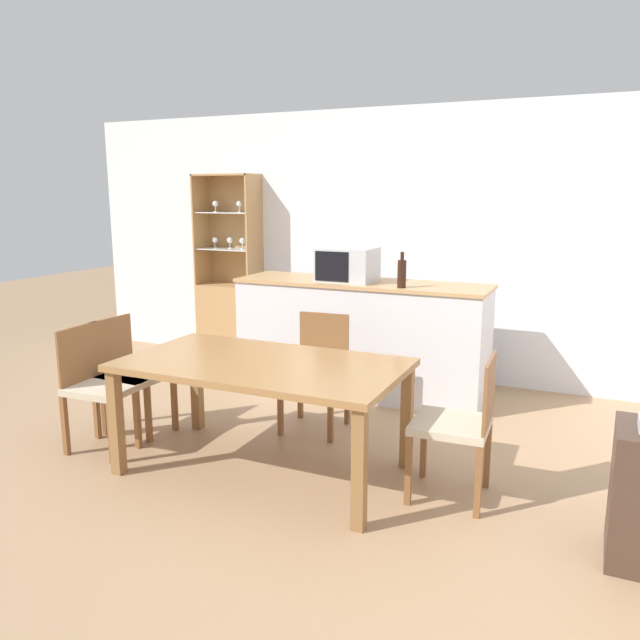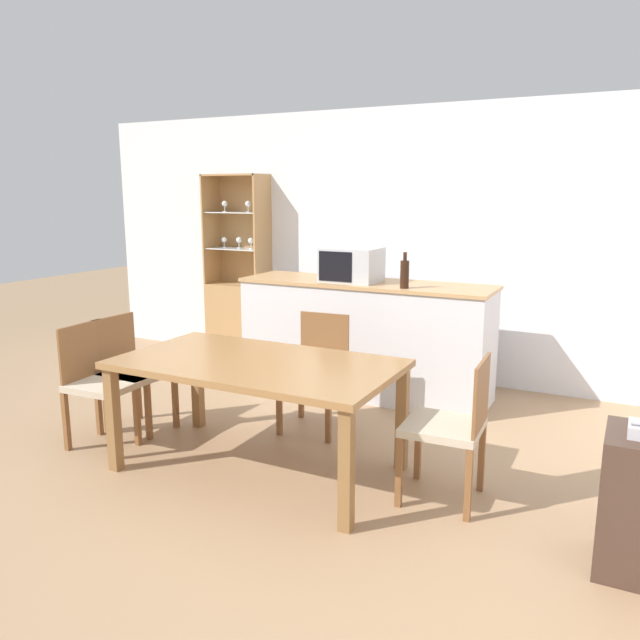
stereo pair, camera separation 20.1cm
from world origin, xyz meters
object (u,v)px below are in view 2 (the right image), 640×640
at_px(dining_chair_head_far, 316,370).
at_px(dining_chair_side_left_near, 101,383).
at_px(display_cabinet, 239,304).
at_px(wine_bottle, 405,274).
at_px(microwave, 352,265).
at_px(dining_table, 257,373).
at_px(dining_chair_side_left_far, 131,372).
at_px(dining_chair_side_right_far, 451,426).

xyz_separation_m(dining_chair_head_far, dining_chair_side_left_near, (-1.21, -0.97, 0.00)).
height_order(display_cabinet, wine_bottle, display_cabinet).
xyz_separation_m(display_cabinet, microwave, (1.59, -0.58, 0.57)).
bearing_deg(microwave, display_cabinet, 159.78).
bearing_deg(dining_chair_side_left_near, dining_table, 94.19).
distance_m(display_cabinet, dining_table, 2.89).
relative_size(display_cabinet, dining_table, 1.11).
bearing_deg(wine_bottle, microwave, 162.66).
bearing_deg(microwave, dining_chair_side_left_far, -124.13).
distance_m(display_cabinet, dining_chair_side_right_far, 3.65).
bearing_deg(wine_bottle, dining_chair_side_right_far, -60.71).
bearing_deg(dining_chair_side_left_far, display_cabinet, -164.00).
bearing_deg(dining_chair_head_far, display_cabinet, -45.41).
relative_size(dining_chair_head_far, dining_chair_side_left_near, 1.00).
height_order(dining_chair_side_left_far, dining_chair_side_left_near, same).
height_order(display_cabinet, dining_table, display_cabinet).
bearing_deg(dining_table, dining_chair_side_right_far, 7.02).
xyz_separation_m(dining_chair_head_far, wine_bottle, (0.42, 0.75, 0.67)).
distance_m(dining_table, dining_chair_side_right_far, 1.23).
distance_m(dining_chair_head_far, dining_chair_side_left_near, 1.55).
distance_m(dining_chair_side_right_far, wine_bottle, 1.76).
distance_m(dining_chair_head_far, dining_chair_side_left_far, 1.38).
distance_m(display_cabinet, dining_chair_side_left_far, 2.24).
relative_size(dining_table, microwave, 3.68).
xyz_separation_m(display_cabinet, dining_chair_side_left_far, (0.51, -2.17, -0.12)).
relative_size(dining_table, dining_chair_head_far, 2.04).
bearing_deg(dining_chair_side_left_near, dining_chair_side_left_far, 177.16).
relative_size(dining_table, dining_chair_side_left_near, 2.04).
distance_m(dining_table, dining_chair_side_left_far, 1.23).
bearing_deg(display_cabinet, wine_bottle, -19.49).
bearing_deg(dining_table, microwave, 94.34).
height_order(dining_chair_side_left_far, wine_bottle, wine_bottle).
bearing_deg(dining_table, display_cabinet, 126.53).
distance_m(dining_chair_side_left_near, microwave, 2.28).
relative_size(display_cabinet, dining_chair_side_right_far, 2.26).
height_order(microwave, wine_bottle, same).
xyz_separation_m(dining_chair_side_left_far, wine_bottle, (1.62, 1.42, 0.67)).
bearing_deg(dining_chair_side_right_far, display_cabinet, 50.95).
bearing_deg(dining_chair_side_left_far, dining_chair_side_right_far, 92.74).
relative_size(display_cabinet, wine_bottle, 6.67).
bearing_deg(wine_bottle, dining_chair_head_far, -119.08).
distance_m(display_cabinet, wine_bottle, 2.33).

